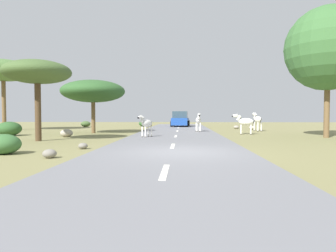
# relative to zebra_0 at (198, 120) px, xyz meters

# --- Properties ---
(ground_plane) EXTENTS (90.00, 90.00, 0.00)m
(ground_plane) POSITION_rel_zebra_0_xyz_m (-1.33, -13.26, -0.95)
(ground_plane) COLOR olive
(road) EXTENTS (6.00, 64.00, 0.05)m
(road) POSITION_rel_zebra_0_xyz_m (-1.71, -13.26, -0.93)
(road) COLOR slate
(road) RESTS_ON ground_plane
(lane_markings) EXTENTS (0.16, 56.00, 0.01)m
(lane_markings) POSITION_rel_zebra_0_xyz_m (-1.71, -14.26, -0.90)
(lane_markings) COLOR silver
(lane_markings) RESTS_ON road
(zebra_0) EXTENTS (0.45, 1.60, 1.51)m
(zebra_0) POSITION_rel_zebra_0_xyz_m (0.00, 0.00, 0.00)
(zebra_0) COLOR silver
(zebra_0) RESTS_ON road
(zebra_1) EXTENTS (0.93, 1.32, 1.37)m
(zebra_1) POSITION_rel_zebra_0_xyz_m (-3.52, -6.01, -0.08)
(zebra_1) COLOR silver
(zebra_1) RESTS_ON road
(zebra_2) EXTENTS (0.67, 1.74, 1.65)m
(zebra_2) POSITION_rel_zebra_0_xyz_m (5.16, 1.87, 0.04)
(zebra_2) COLOR silver
(zebra_2) RESTS_ON ground_plane
(zebra_3) EXTENTS (1.60, 0.59, 1.51)m
(zebra_3) POSITION_rel_zebra_0_xyz_m (3.18, -2.60, -0.05)
(zebra_3) COLOR silver
(zebra_3) RESTS_ON ground_plane
(car_0) EXTENTS (2.23, 4.44, 1.74)m
(car_0) POSITION_rel_zebra_0_xyz_m (-1.54, 10.50, -0.10)
(car_0) COLOR #1E479E
(car_0) RESTS_ON road
(tree_0) EXTENTS (5.12, 5.12, 8.03)m
(tree_0) POSITION_rel_zebra_0_xyz_m (7.59, -5.43, 4.51)
(tree_0) COLOR brown
(tree_0) RESTS_ON ground_plane
(tree_2) EXTENTS (4.86, 4.86, 4.06)m
(tree_2) POSITION_rel_zebra_0_xyz_m (-8.13, -1.58, 2.24)
(tree_2) COLOR brown
(tree_2) RESTS_ON ground_plane
(tree_4) EXTENTS (3.56, 3.56, 4.34)m
(tree_4) POSITION_rel_zebra_0_xyz_m (-9.07, -8.56, 2.72)
(tree_4) COLOR #4C3823
(tree_4) RESTS_ON ground_plane
(tree_5) EXTENTS (5.36, 5.36, 6.31)m
(tree_5) POSITION_rel_zebra_0_xyz_m (-17.33, 1.96, 4.38)
(tree_5) COLOR brown
(tree_5) RESTS_ON ground_plane
(bush_0) EXTENTS (1.20, 1.08, 0.72)m
(bush_0) POSITION_rel_zebra_0_xyz_m (-5.85, 11.10, -0.59)
(bush_0) COLOR #2D5628
(bush_0) RESTS_ON ground_plane
(bush_1) EXTENTS (1.10, 0.99, 0.66)m
(bush_1) POSITION_rel_zebra_0_xyz_m (-12.46, 9.90, -0.62)
(bush_1) COLOR #425B2D
(bush_1) RESTS_ON ground_plane
(bush_2) EXTENTS (1.59, 1.43, 0.95)m
(bush_2) POSITION_rel_zebra_0_xyz_m (-12.92, -4.74, -0.47)
(bush_2) COLOR #2D5628
(bush_2) RESTS_ON ground_plane
(bush_3) EXTENTS (1.22, 1.10, 0.73)m
(bush_3) POSITION_rel_zebra_0_xyz_m (-7.73, -13.94, -0.58)
(bush_3) COLOR #386633
(bush_3) RESTS_ON ground_plane
(rock_0) EXTENTS (0.54, 0.54, 0.34)m
(rock_0) POSITION_rel_zebra_0_xyz_m (4.08, 5.90, -0.78)
(rock_0) COLOR gray
(rock_0) RESTS_ON ground_plane
(rock_1) EXTENTS (0.39, 0.41, 0.26)m
(rock_1) POSITION_rel_zebra_0_xyz_m (-5.41, -12.18, -0.82)
(rock_1) COLOR gray
(rock_1) RESTS_ON ground_plane
(rock_2) EXTENTS (0.46, 0.41, 0.30)m
(rock_2) POSITION_rel_zebra_0_xyz_m (-5.65, -14.83, -0.80)
(rock_2) COLOR gray
(rock_2) RESTS_ON ground_plane
(rock_3) EXTENTS (0.77, 0.77, 0.51)m
(rock_3) POSITION_rel_zebra_0_xyz_m (-8.65, -5.66, -0.70)
(rock_3) COLOR #A89E8C
(rock_3) RESTS_ON ground_plane
(rock_4) EXTENTS (0.56, 0.59, 0.35)m
(rock_4) POSITION_rel_zebra_0_xyz_m (5.31, 4.54, -0.77)
(rock_4) COLOR #A89E8C
(rock_4) RESTS_ON ground_plane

